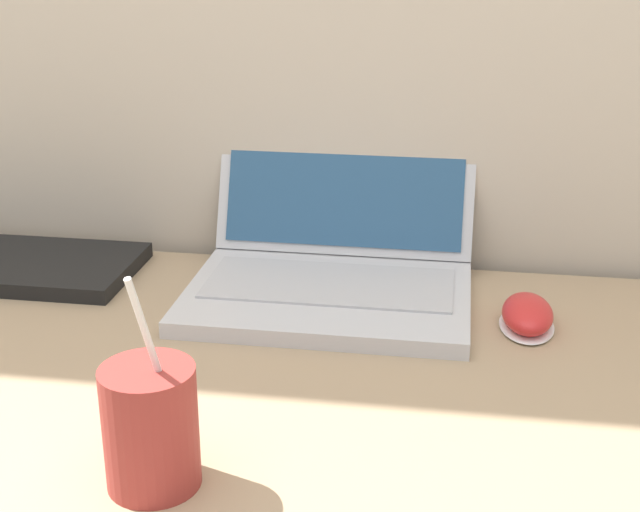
# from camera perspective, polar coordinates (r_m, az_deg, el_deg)

# --- Properties ---
(laptop) EXTENTS (0.35, 0.34, 0.24)m
(laptop) POSITION_cam_1_polar(r_m,az_deg,el_deg) (1.14, 0.94, 0.57)
(laptop) COLOR silver
(laptop) RESTS_ON desk
(drink_cup) EXTENTS (0.08, 0.08, 0.20)m
(drink_cup) POSITION_cam_1_polar(r_m,az_deg,el_deg) (0.76, -10.79, -10.56)
(drink_cup) COLOR #9E332D
(drink_cup) RESTS_ON desk
(computer_mouse) EXTENTS (0.06, 0.11, 0.03)m
(computer_mouse) POSITION_cam_1_polar(r_m,az_deg,el_deg) (1.06, 13.13, -3.73)
(computer_mouse) COLOR white
(computer_mouse) RESTS_ON desk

